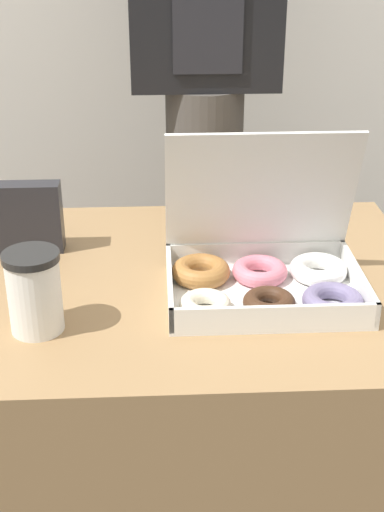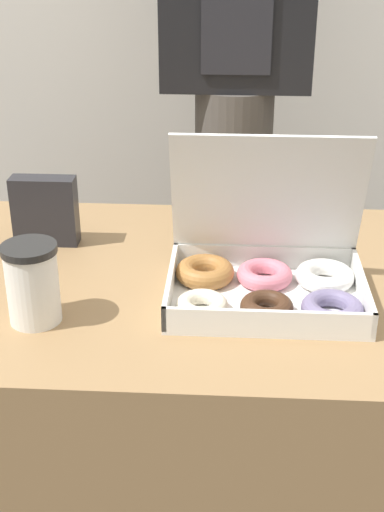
{
  "view_description": "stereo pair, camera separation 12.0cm",
  "coord_description": "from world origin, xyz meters",
  "px_view_note": "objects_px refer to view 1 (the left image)",
  "views": [
    {
      "loc": [
        0.01,
        -1.16,
        1.35
      ],
      "look_at": [
        0.06,
        -0.09,
        0.82
      ],
      "focal_mm": 50.0,
      "sensor_mm": 36.0,
      "label": 1
    },
    {
      "loc": [
        0.13,
        -1.16,
        1.35
      ],
      "look_at": [
        0.06,
        -0.09,
        0.82
      ],
      "focal_mm": 50.0,
      "sensor_mm": 36.0,
      "label": 2
    }
  ],
  "objects_px": {
    "donut_box": "(265,271)",
    "person_customer": "(205,57)",
    "coffee_cup": "(34,292)",
    "napkin_holder": "(29,217)"
  },
  "relations": [
    {
      "from": "donut_box",
      "to": "person_customer",
      "type": "bearing_deg",
      "value": 95.79
    },
    {
      "from": "donut_box",
      "to": "coffee_cup",
      "type": "bearing_deg",
      "value": -164.55
    },
    {
      "from": "donut_box",
      "to": "coffee_cup",
      "type": "height_order",
      "value": "donut_box"
    },
    {
      "from": "coffee_cup",
      "to": "person_customer",
      "type": "xyz_separation_m",
      "value": [
        0.32,
        0.74,
        0.23
      ]
    },
    {
      "from": "coffee_cup",
      "to": "donut_box",
      "type": "bearing_deg",
      "value": 15.45
    },
    {
      "from": "napkin_holder",
      "to": "person_customer",
      "type": "height_order",
      "value": "person_customer"
    },
    {
      "from": "coffee_cup",
      "to": "person_customer",
      "type": "height_order",
      "value": "person_customer"
    },
    {
      "from": "donut_box",
      "to": "person_customer",
      "type": "distance_m",
      "value": 0.68
    },
    {
      "from": "coffee_cup",
      "to": "person_customer",
      "type": "distance_m",
      "value": 0.83
    },
    {
      "from": "donut_box",
      "to": "person_customer",
      "type": "relative_size",
      "value": 0.19
    }
  ]
}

